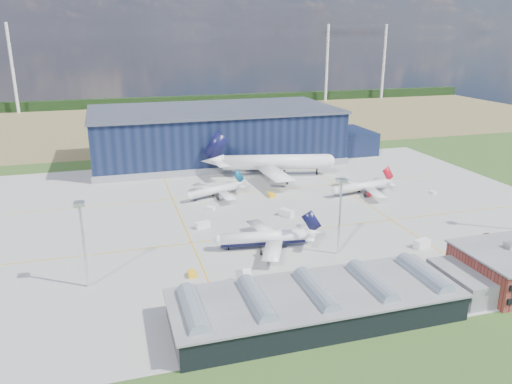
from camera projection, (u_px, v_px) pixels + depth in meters
name	position (u px, v px, depth m)	size (l,w,h in m)	color
ground	(273.00, 222.00, 171.55)	(600.00, 600.00, 0.00)	#30511E
apron	(264.00, 212.00, 180.67)	(220.00, 160.00, 0.08)	#9C9C97
farmland	(180.00, 120.00, 372.32)	(600.00, 220.00, 0.01)	olive
treeline	(166.00, 101.00, 444.11)	(600.00, 8.00, 8.00)	black
hangar	(220.00, 136.00, 255.29)	(145.00, 62.00, 26.10)	#0F1732
glass_concourse	(330.00, 301.00, 113.91)	(78.00, 23.00, 8.60)	black
light_mast_west	(82.00, 231.00, 123.10)	(2.60, 2.60, 23.00)	silver
light_mast_center	(340.00, 204.00, 142.20)	(2.60, 2.60, 23.00)	silver
airliner_navy	(263.00, 231.00, 149.04)	(33.66, 32.93, 10.98)	white
airliner_red	(361.00, 182.00, 199.66)	(30.39, 29.73, 9.91)	white
airliner_widebody	(276.00, 154.00, 224.02)	(60.96, 59.64, 19.88)	white
airliner_regional	(214.00, 186.00, 195.67)	(27.94, 27.33, 9.11)	white
gse_tug_b	(192.00, 274.00, 133.05)	(2.11, 3.16, 1.37)	yellow
gse_van_a	(203.00, 225.00, 165.97)	(2.14, 4.90, 2.14)	white
gse_cart_a	(433.00, 192.00, 201.40)	(1.80, 2.70, 1.17)	white
gse_van_b	(287.00, 213.00, 176.53)	(2.48, 5.42, 2.48)	white
gse_tug_c	(271.00, 195.00, 197.72)	(2.20, 3.52, 1.54)	yellow
gse_cart_b	(211.00, 208.00, 182.77)	(2.14, 3.22, 1.39)	white
gse_van_c	(422.00, 243.00, 151.05)	(2.45, 5.11, 2.45)	white
airstair	(244.00, 280.00, 127.55)	(2.22, 5.55, 3.55)	white
car_a	(488.00, 235.00, 158.81)	(1.58, 3.93, 1.34)	#99999E
car_b	(465.00, 260.00, 141.49)	(1.41, 4.04, 1.33)	#99999E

